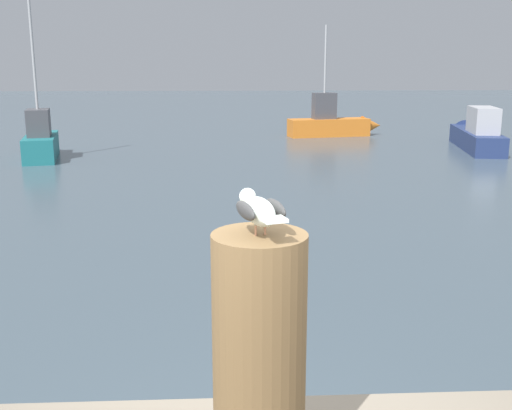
# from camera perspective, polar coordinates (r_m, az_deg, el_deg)

# --- Properties ---
(mooring_post) EXTENTS (0.36, 0.36, 0.96)m
(mooring_post) POSITION_cam_1_polar(r_m,az_deg,el_deg) (2.41, 0.31, -13.73)
(mooring_post) COLOR brown
(mooring_post) RESTS_ON harbor_quay
(seagull) EXTENTS (0.19, 0.39, 0.14)m
(seagull) POSITION_cam_1_polar(r_m,az_deg,el_deg) (2.21, 0.27, -0.44)
(seagull) COLOR tan
(seagull) RESTS_ON mooring_post
(boat_teal) EXTENTS (1.52, 3.53, 4.87)m
(boat_teal) POSITION_cam_1_polar(r_m,az_deg,el_deg) (20.32, -19.23, 5.64)
(boat_teal) COLOR #1E7075
(boat_teal) RESTS_ON ground_plane
(boat_navy) EXTENTS (1.82, 5.20, 1.57)m
(boat_navy) POSITION_cam_1_polar(r_m,az_deg,el_deg) (22.58, 19.62, 6.21)
(boat_navy) COLOR navy
(boat_navy) RESTS_ON ground_plane
(boat_orange) EXTENTS (3.90, 1.48, 4.29)m
(boat_orange) POSITION_cam_1_polar(r_m,az_deg,el_deg) (24.98, 7.32, 7.51)
(boat_orange) COLOR orange
(boat_orange) RESTS_ON ground_plane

